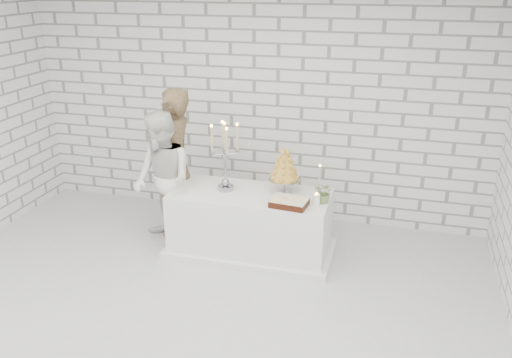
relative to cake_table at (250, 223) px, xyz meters
The scene contains 11 objects.
ground 1.45m from the cake_table, 101.06° to the right, with size 6.00×5.00×0.01m, color silver.
wall_back 1.61m from the cake_table, 103.41° to the left, with size 6.00×0.01×3.00m, color white.
cake_table is the anchor object (origin of this frame).
groom 1.19m from the cake_table, 166.52° to the left, with size 0.67×0.44×1.85m, color #45331F.
bride 1.13m from the cake_table, behind, with size 0.80×0.62×1.64m, color white.
candelabra 0.83m from the cake_table, behind, with size 0.33×0.33×0.81m, color #92929B, non-canonical shape.
croquembouche 0.75m from the cake_table, 17.22° to the left, with size 0.35×0.35×0.54m, color #AB7C25, non-canonical shape.
chocolate_cake 0.69m from the cake_table, 24.62° to the right, with size 0.38×0.27×0.08m, color black.
pillar_candle 0.90m from the cake_table, ahead, with size 0.08×0.08×0.12m, color white.
extra_taper 0.94m from the cake_table, 15.97° to the left, with size 0.06×0.06×0.32m, color #C1B691.
flowers 0.98m from the cake_table, ahead, with size 0.21×0.18×0.24m, color #608243.
Camera 1 is at (1.82, -4.00, 3.10)m, focal length 37.56 mm.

